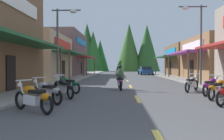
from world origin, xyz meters
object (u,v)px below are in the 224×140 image
object	(u,v)px
streetlamp_right	(197,33)
parked_car_curbside	(145,71)
motorcycle_parked_right_2	(211,86)
motorcycle_parked_right_1	(219,88)
motorcycle_parked_left_3	(67,84)
streetlamp_left	(62,35)
motorcycle_parked_left_0	(33,97)
motorcycle_parked_left_2	(64,87)
rider_cruising_lead	(120,79)
motorcycle_parked_right_3	(192,83)
motorcycle_parked_left_1	(46,91)

from	to	relation	value
streetlamp_right	parked_car_curbside	bearing A→B (deg)	93.29
motorcycle_parked_right_2	parked_car_curbside	bearing A→B (deg)	41.88
motorcycle_parked_right_1	motorcycle_parked_left_3	size ratio (longest dim) A/B	0.89
streetlamp_left	motorcycle_parked_right_1	world-z (taller)	streetlamp_left
motorcycle_parked_left_0	motorcycle_parked_left_2	size ratio (longest dim) A/B	1.00
motorcycle_parked_right_2	streetlamp_right	bearing A→B (deg)	30.68
streetlamp_right	motorcycle_parked_left_3	xyz separation A→B (m)	(-8.63, -4.64, -3.41)
motorcycle_parked_left_2	parked_car_curbside	xyz separation A→B (m)	(7.07, 28.89, 0.20)
motorcycle_parked_left_3	parked_car_curbside	distance (m)	28.00
motorcycle_parked_left_2	rider_cruising_lead	xyz separation A→B (m)	(2.69, 3.86, 0.17)
motorcycle_parked_right_3	rider_cruising_lead	size ratio (longest dim) A/B	0.84
streetlamp_left	motorcycle_parked_right_1	size ratio (longest dim) A/B	3.48
motorcycle_parked_right_2	motorcycle_parked_right_3	world-z (taller)	same
motorcycle_parked_right_2	rider_cruising_lead	distance (m)	5.41
streetlamp_left	parked_car_curbside	size ratio (longest dim) A/B	1.26
motorcycle_parked_left_2	motorcycle_parked_right_2	bearing A→B (deg)	-118.54
streetlamp_right	rider_cruising_lead	world-z (taller)	streetlamp_right
streetlamp_right	motorcycle_parked_left_2	world-z (taller)	streetlamp_right
streetlamp_right	motorcycle_parked_right_2	bearing A→B (deg)	-100.65
motorcycle_parked_left_1	rider_cruising_lead	world-z (taller)	rider_cruising_lead
motorcycle_parked_left_1	motorcycle_parked_left_2	size ratio (longest dim) A/B	0.97
streetlamp_right	parked_car_curbside	xyz separation A→B (m)	(-1.29, 22.38, -3.22)
motorcycle_parked_right_1	motorcycle_parked_left_0	distance (m)	7.99
motorcycle_parked_left_0	motorcycle_parked_left_3	xyz separation A→B (m)	(-0.09, 5.36, 0.00)
motorcycle_parked_right_2	motorcycle_parked_left_0	bearing A→B (deg)	162.68
motorcycle_parked_right_3	motorcycle_parked_left_2	distance (m)	7.47
motorcycle_parked_right_2	motorcycle_parked_left_2	xyz separation A→B (m)	(-7.34, -1.10, 0.00)
motorcycle_parked_right_3	parked_car_curbside	size ratio (longest dim) A/B	0.41
motorcycle_parked_right_3	motorcycle_parked_left_2	bearing A→B (deg)	148.27
streetlamp_right	motorcycle_parked_right_3	xyz separation A→B (m)	(-1.46, -3.63, -3.41)
motorcycle_parked_left_2	motorcycle_parked_left_3	bearing A→B (deg)	-28.76
motorcycle_parked_left_1	motorcycle_parked_left_3	xyz separation A→B (m)	(0.03, 3.59, 0.00)
motorcycle_parked_right_2	motorcycle_parked_right_1	bearing A→B (deg)	-146.73
motorcycle_parked_left_0	motorcycle_parked_right_2	bearing A→B (deg)	-111.85
motorcycle_parked_left_0	motorcycle_parked_left_3	world-z (taller)	same
motorcycle_parked_right_3	motorcycle_parked_right_1	bearing A→B (deg)	-139.93
motorcycle_parked_left_0	parked_car_curbside	bearing A→B (deg)	-65.83
motorcycle_parked_right_2	parked_car_curbside	xyz separation A→B (m)	(-0.27, 27.79, 0.20)
motorcycle_parked_right_1	motorcycle_parked_left_0	world-z (taller)	same
streetlamp_right	motorcycle_parked_left_3	size ratio (longest dim) A/B	3.33
rider_cruising_lead	motorcycle_parked_right_3	bearing A→B (deg)	-107.50
motorcycle_parked_left_2	motorcycle_parked_left_0	bearing A→B (deg)	139.91
motorcycle_parked_right_1	parked_car_curbside	xyz separation A→B (m)	(-0.07, 29.18, 0.20)
streetlamp_left	motorcycle_parked_right_2	size ratio (longest dim) A/B	3.31
motorcycle_parked_left_2	motorcycle_parked_right_3	bearing A→B (deg)	-104.42
motorcycle_parked_left_0	motorcycle_parked_left_1	world-z (taller)	same
motorcycle_parked_left_0	motorcycle_parked_left_1	distance (m)	1.77
streetlamp_left	rider_cruising_lead	size ratio (longest dim) A/B	2.59
streetlamp_left	motorcycle_parked_left_3	size ratio (longest dim) A/B	3.09
motorcycle_parked_left_2	parked_car_curbside	world-z (taller)	parked_car_curbside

